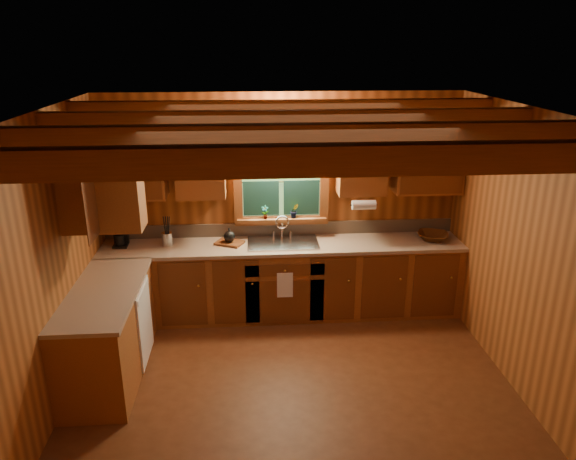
# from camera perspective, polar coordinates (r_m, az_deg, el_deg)

# --- Properties ---
(room) EXTENTS (4.20, 4.20, 4.20)m
(room) POSITION_cam_1_polar(r_m,az_deg,el_deg) (4.62, 0.74, -3.91)
(room) COLOR #582D15
(room) RESTS_ON ground
(ceiling_beams) EXTENTS (4.20, 2.54, 0.18)m
(ceiling_beams) POSITION_cam_1_polar(r_m,az_deg,el_deg) (4.29, 0.81, 10.83)
(ceiling_beams) COLOR brown
(ceiling_beams) RESTS_ON room
(base_cabinets) EXTENTS (4.20, 2.22, 0.86)m
(base_cabinets) POSITION_cam_1_polar(r_m,az_deg,el_deg) (6.14, -4.97, -6.70)
(base_cabinets) COLOR brown
(base_cabinets) RESTS_ON ground
(countertop) EXTENTS (4.20, 2.24, 0.04)m
(countertop) POSITION_cam_1_polar(r_m,az_deg,el_deg) (5.96, -4.96, -2.79)
(countertop) COLOR #9F856D
(countertop) RESTS_ON base_cabinets
(backsplash) EXTENTS (4.20, 0.02, 0.16)m
(backsplash) POSITION_cam_1_polar(r_m,az_deg,el_deg) (6.49, -0.71, 0.13)
(backsplash) COLOR #9A8068
(backsplash) RESTS_ON room
(dishwasher_panel) EXTENTS (0.02, 0.60, 0.80)m
(dishwasher_panel) POSITION_cam_1_polar(r_m,az_deg,el_deg) (5.71, -14.99, -9.51)
(dishwasher_panel) COLOR white
(dishwasher_panel) RESTS_ON base_cabinets
(upper_cabinets) EXTENTS (4.19, 1.77, 0.78)m
(upper_cabinets) POSITION_cam_1_polar(r_m,az_deg,el_deg) (5.80, -6.07, 6.50)
(upper_cabinets) COLOR brown
(upper_cabinets) RESTS_ON room
(window) EXTENTS (1.12, 0.08, 1.00)m
(window) POSITION_cam_1_polar(r_m,az_deg,el_deg) (6.31, -0.72, 4.78)
(window) COLOR brown
(window) RESTS_ON room
(window_sill) EXTENTS (1.06, 0.14, 0.04)m
(window_sill) POSITION_cam_1_polar(r_m,az_deg,el_deg) (6.38, -0.68, 1.12)
(window_sill) COLOR brown
(window_sill) RESTS_ON room
(wall_sconce) EXTENTS (0.45, 0.21, 0.17)m
(wall_sconce) POSITION_cam_1_polar(r_m,az_deg,el_deg) (6.06, -0.67, 10.30)
(wall_sconce) COLOR black
(wall_sconce) RESTS_ON room
(paper_towel_roll) EXTENTS (0.27, 0.11, 0.11)m
(paper_towel_roll) POSITION_cam_1_polar(r_m,az_deg,el_deg) (6.16, 8.07, 2.67)
(paper_towel_roll) COLOR white
(paper_towel_roll) RESTS_ON upper_cabinets
(dish_towel) EXTENTS (0.18, 0.01, 0.30)m
(dish_towel) POSITION_cam_1_polar(r_m,az_deg,el_deg) (6.09, -0.33, -5.89)
(dish_towel) COLOR white
(dish_towel) RESTS_ON base_cabinets
(sink) EXTENTS (0.82, 0.48, 0.43)m
(sink) POSITION_cam_1_polar(r_m,az_deg,el_deg) (6.27, -0.54, -1.80)
(sink) COLOR silver
(sink) RESTS_ON countertop
(coffee_maker) EXTENTS (0.16, 0.20, 0.28)m
(coffee_maker) POSITION_cam_1_polar(r_m,az_deg,el_deg) (6.44, -17.43, -0.41)
(coffee_maker) COLOR black
(coffee_maker) RESTS_ON countertop
(utensil_crock) EXTENTS (0.12, 0.12, 0.35)m
(utensil_crock) POSITION_cam_1_polar(r_m,az_deg,el_deg) (6.32, -12.74, -0.86)
(utensil_crock) COLOR silver
(utensil_crock) RESTS_ON countertop
(cutting_board) EXTENTS (0.37, 0.33, 0.03)m
(cutting_board) POSITION_cam_1_polar(r_m,az_deg,el_deg) (6.27, -6.24, -1.36)
(cutting_board) COLOR #5D2D14
(cutting_board) RESTS_ON countertop
(teakettle) EXTENTS (0.13, 0.13, 0.17)m
(teakettle) POSITION_cam_1_polar(r_m,az_deg,el_deg) (6.24, -6.27, -0.68)
(teakettle) COLOR black
(teakettle) RESTS_ON cutting_board
(wicker_basket) EXTENTS (0.45, 0.45, 0.09)m
(wicker_basket) POSITION_cam_1_polar(r_m,az_deg,el_deg) (6.57, 15.15, -0.66)
(wicker_basket) COLOR #48230C
(wicker_basket) RESTS_ON countertop
(potted_plant_left) EXTENTS (0.09, 0.07, 0.16)m
(potted_plant_left) POSITION_cam_1_polar(r_m,az_deg,el_deg) (6.32, -2.45, 1.90)
(potted_plant_left) COLOR #5D2D14
(potted_plant_left) RESTS_ON window_sill
(potted_plant_right) EXTENTS (0.11, 0.10, 0.18)m
(potted_plant_right) POSITION_cam_1_polar(r_m,az_deg,el_deg) (6.36, 0.69, 2.07)
(potted_plant_right) COLOR #5D2D14
(potted_plant_right) RESTS_ON window_sill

